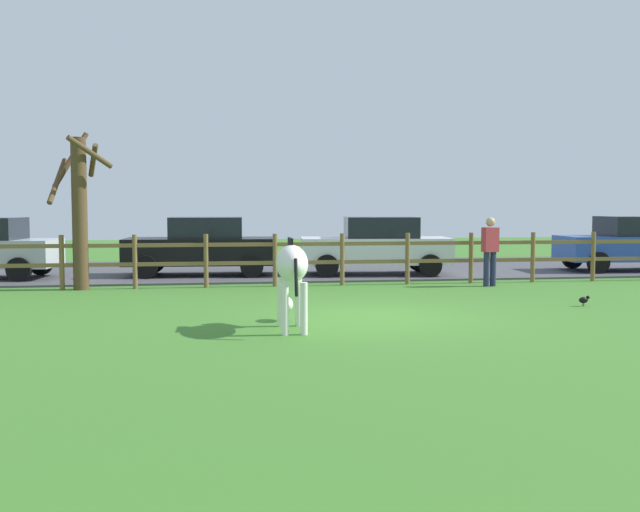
{
  "coord_description": "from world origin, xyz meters",
  "views": [
    {
      "loc": [
        -2.86,
        -12.22,
        1.91
      ],
      "look_at": [
        -0.83,
        1.01,
        0.99
      ],
      "focal_mm": 41.05,
      "sensor_mm": 36.0,
      "label": 1
    }
  ],
  "objects_px": {
    "parked_car_white": "(376,245)",
    "parked_car_blue": "(632,243)",
    "parked_car_black": "(202,246)",
    "visitor_near_fence": "(490,248)",
    "crow_on_grass": "(584,300)",
    "zebra": "(291,270)",
    "bare_tree": "(79,206)"
  },
  "relations": [
    {
      "from": "parked_car_blue",
      "to": "parked_car_white",
      "type": "distance_m",
      "value": 7.53
    },
    {
      "from": "visitor_near_fence",
      "to": "bare_tree",
      "type": "bearing_deg",
      "value": 175.43
    },
    {
      "from": "crow_on_grass",
      "to": "parked_car_blue",
      "type": "relative_size",
      "value": 0.05
    },
    {
      "from": "visitor_near_fence",
      "to": "parked_car_blue",
      "type": "bearing_deg",
      "value": 27.93
    },
    {
      "from": "zebra",
      "to": "crow_on_grass",
      "type": "relative_size",
      "value": 9.0
    },
    {
      "from": "crow_on_grass",
      "to": "parked_car_black",
      "type": "height_order",
      "value": "parked_car_black"
    },
    {
      "from": "crow_on_grass",
      "to": "parked_car_white",
      "type": "height_order",
      "value": "parked_car_white"
    },
    {
      "from": "parked_car_white",
      "to": "visitor_near_fence",
      "type": "relative_size",
      "value": 2.54
    },
    {
      "from": "crow_on_grass",
      "to": "visitor_near_fence",
      "type": "xyz_separation_m",
      "value": [
        -0.45,
        3.6,
        0.78
      ]
    },
    {
      "from": "parked_car_black",
      "to": "visitor_near_fence",
      "type": "xyz_separation_m",
      "value": [
        6.76,
        -3.33,
        0.06
      ]
    },
    {
      "from": "bare_tree",
      "to": "crow_on_grass",
      "type": "distance_m",
      "value": 11.0
    },
    {
      "from": "parked_car_white",
      "to": "crow_on_grass",
      "type": "bearing_deg",
      "value": -68.55
    },
    {
      "from": "zebra",
      "to": "parked_car_black",
      "type": "bearing_deg",
      "value": 99.26
    },
    {
      "from": "parked_car_black",
      "to": "visitor_near_fence",
      "type": "height_order",
      "value": "visitor_near_fence"
    },
    {
      "from": "bare_tree",
      "to": "parked_car_blue",
      "type": "relative_size",
      "value": 0.88
    },
    {
      "from": "zebra",
      "to": "crow_on_grass",
      "type": "distance_m",
      "value": 6.11
    },
    {
      "from": "zebra",
      "to": "crow_on_grass",
      "type": "height_order",
      "value": "zebra"
    },
    {
      "from": "crow_on_grass",
      "to": "parked_car_black",
      "type": "bearing_deg",
      "value": 136.15
    },
    {
      "from": "visitor_near_fence",
      "to": "zebra",
      "type": "bearing_deg",
      "value": -135.01
    },
    {
      "from": "parked_car_black",
      "to": "visitor_near_fence",
      "type": "distance_m",
      "value": 7.54
    },
    {
      "from": "zebra",
      "to": "parked_car_black",
      "type": "height_order",
      "value": "parked_car_black"
    },
    {
      "from": "bare_tree",
      "to": "parked_car_blue",
      "type": "distance_m",
      "value": 15.12
    },
    {
      "from": "zebra",
      "to": "parked_car_black",
      "type": "relative_size",
      "value": 0.47
    },
    {
      "from": "zebra",
      "to": "crow_on_grass",
      "type": "xyz_separation_m",
      "value": [
        5.8,
        1.75,
        -0.8
      ]
    },
    {
      "from": "parked_car_blue",
      "to": "parked_car_black",
      "type": "bearing_deg",
      "value": 177.89
    },
    {
      "from": "parked_car_blue",
      "to": "visitor_near_fence",
      "type": "xyz_separation_m",
      "value": [
        -5.44,
        -2.88,
        0.06
      ]
    },
    {
      "from": "parked_car_white",
      "to": "parked_car_blue",
      "type": "bearing_deg",
      "value": 0.13
    },
    {
      "from": "bare_tree",
      "to": "zebra",
      "type": "relative_size",
      "value": 1.87
    },
    {
      "from": "zebra",
      "to": "visitor_near_fence",
      "type": "relative_size",
      "value": 1.18
    },
    {
      "from": "visitor_near_fence",
      "to": "parked_car_black",
      "type": "bearing_deg",
      "value": 153.77
    },
    {
      "from": "crow_on_grass",
      "to": "parked_car_white",
      "type": "xyz_separation_m",
      "value": [
        -2.54,
        6.46,
        0.72
      ]
    },
    {
      "from": "bare_tree",
      "to": "parked_car_white",
      "type": "bearing_deg",
      "value": 15.88
    }
  ]
}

